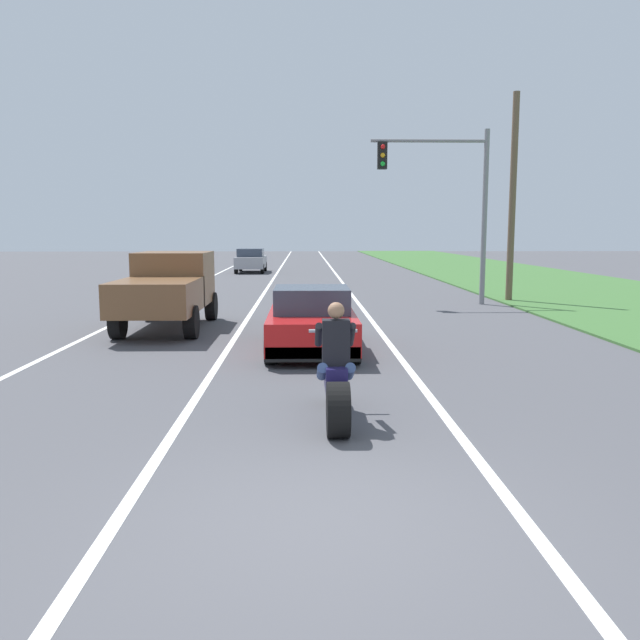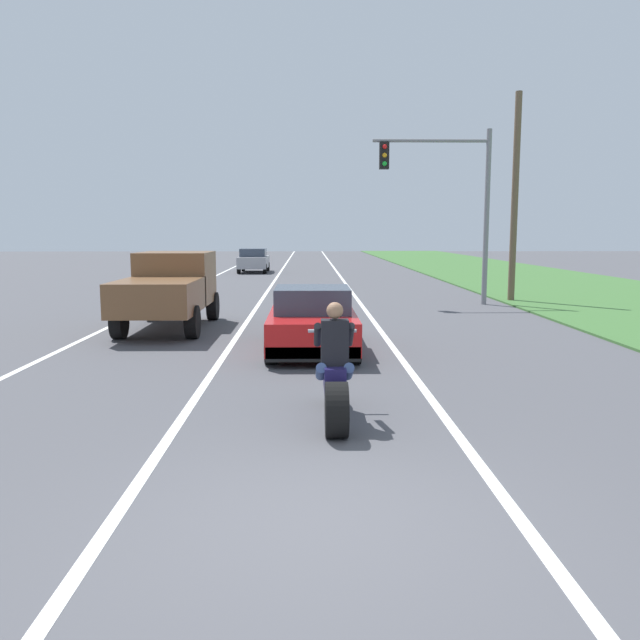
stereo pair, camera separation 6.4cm
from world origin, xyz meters
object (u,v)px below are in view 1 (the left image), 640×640
at_px(sports_car_red, 312,321).
at_px(pickup_truck_left_lane_brown, 168,287).
at_px(motorcycle_with_rider, 336,379).
at_px(traffic_light_mast_near, 450,190).
at_px(distant_car_far_ahead, 251,260).

height_order(sports_car_red, pickup_truck_left_lane_brown, pickup_truck_left_lane_brown).
relative_size(motorcycle_with_rider, traffic_light_mast_near, 0.37).
distance_m(motorcycle_with_rider, sports_car_red, 5.42).
relative_size(pickup_truck_left_lane_brown, traffic_light_mast_near, 0.80).
bearing_deg(traffic_light_mast_near, distant_car_far_ahead, 114.51).
height_order(sports_car_red, traffic_light_mast_near, traffic_light_mast_near).
xyz_separation_m(traffic_light_mast_near, distant_car_far_ahead, (-8.37, 18.36, -3.19)).
bearing_deg(sports_car_red, pickup_truck_left_lane_brown, 139.75).
distance_m(motorcycle_with_rider, pickup_truck_left_lane_brown, 9.44).
distance_m(motorcycle_with_rider, distant_car_far_ahead, 32.73).
bearing_deg(traffic_light_mast_near, motorcycle_with_rider, -108.10).
relative_size(motorcycle_with_rider, pickup_truck_left_lane_brown, 0.46).
xyz_separation_m(sports_car_red, traffic_light_mast_near, (4.88, 8.74, 3.33)).
distance_m(sports_car_red, pickup_truck_left_lane_brown, 4.89).
relative_size(sports_car_red, pickup_truck_left_lane_brown, 0.90).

